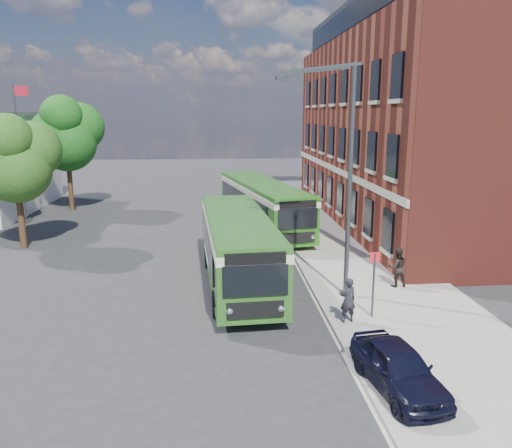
{
  "coord_description": "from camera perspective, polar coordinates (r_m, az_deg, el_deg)",
  "views": [
    {
      "loc": [
        0.16,
        -20.48,
        7.27
      ],
      "look_at": [
        1.94,
        2.08,
        2.2
      ],
      "focal_mm": 35.0,
      "sensor_mm": 36.0,
      "label": 1
    }
  ],
  "objects": [
    {
      "name": "bus_front",
      "position": [
        21.34,
        -2.12,
        -2.15
      ],
      "size": [
        3.26,
        10.97,
        3.02
      ],
      "color": "#2C601F",
      "rests_on": "ground"
    },
    {
      "name": "parked_car",
      "position": [
        14.04,
        15.93,
        -15.5
      ],
      "size": [
        1.95,
        3.78,
        1.23
      ],
      "primitive_type": "imported",
      "rotation": [
        0.0,
        0.0,
        0.14
      ],
      "color": "black",
      "rests_on": "pavement"
    },
    {
      "name": "tree_right",
      "position": [
        39.72,
        -20.81,
        9.67
      ],
      "size": [
        5.05,
        4.8,
        8.52
      ],
      "color": "#321E12",
      "rests_on": "ground"
    },
    {
      "name": "bus_stop_sign",
      "position": [
        18.11,
        13.3,
        -6.28
      ],
      "size": [
        0.35,
        0.08,
        2.52
      ],
      "color": "#393C3F",
      "rests_on": "ground"
    },
    {
      "name": "pavement",
      "position": [
        30.16,
        8.73,
        -1.33
      ],
      "size": [
        6.0,
        48.0,
        0.15
      ],
      "primitive_type": "cube",
      "color": "gray",
      "rests_on": "ground"
    },
    {
      "name": "bus_rear",
      "position": [
        31.39,
        0.75,
        2.65
      ],
      "size": [
        5.03,
        12.75,
        3.02
      ],
      "color": "#256017",
      "rests_on": "ground"
    },
    {
      "name": "brick_office",
      "position": [
        35.31,
        18.94,
        11.47
      ],
      "size": [
        12.1,
        26.0,
        14.2
      ],
      "color": "maroon",
      "rests_on": "ground"
    },
    {
      "name": "flagpole",
      "position": [
        35.85,
        -25.35,
        7.7
      ],
      "size": [
        0.95,
        0.1,
        9.0
      ],
      "color": "#393C3F",
      "rests_on": "ground"
    },
    {
      "name": "tree_left",
      "position": [
        29.33,
        -25.78,
        6.8
      ],
      "size": [
        4.31,
        4.09,
        7.27
      ],
      "color": "#321E12",
      "rests_on": "ground"
    },
    {
      "name": "ground",
      "position": [
        21.73,
        -4.72,
        -6.96
      ],
      "size": [
        120.0,
        120.0,
        0.0
      ],
      "primitive_type": "plane",
      "color": "#2A2A2D",
      "rests_on": "ground"
    },
    {
      "name": "pedestrian_b",
      "position": [
        21.63,
        15.84,
        -4.77
      ],
      "size": [
        0.82,
        0.65,
        1.66
      ],
      "primitive_type": "imported",
      "rotation": [
        0.0,
        0.0,
        3.16
      ],
      "color": "black",
      "rests_on": "pavement"
    },
    {
      "name": "street_lamp",
      "position": [
        19.22,
        9.64,
        5.04
      ],
      "size": [
        2.96,
        2.38,
        9.0
      ],
      "color": "#393C3F",
      "rests_on": "ground"
    },
    {
      "name": "pedestrian_a",
      "position": [
        17.67,
        10.46,
        -8.56
      ],
      "size": [
        0.65,
        0.5,
        1.6
      ],
      "primitive_type": "imported",
      "rotation": [
        0.0,
        0.0,
        3.37
      ],
      "color": "black",
      "rests_on": "pavement"
    },
    {
      "name": "kerb_line",
      "position": [
        29.64,
        2.97,
        -1.58
      ],
      "size": [
        0.12,
        48.0,
        0.01
      ],
      "primitive_type": "cube",
      "color": "beige",
      "rests_on": "ground"
    }
  ]
}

